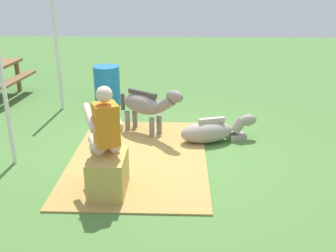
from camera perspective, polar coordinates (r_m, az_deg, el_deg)
ground_plane at (r=6.28m, az=-1.24°, el=-3.78°), size 24.00×24.00×0.00m
hay_patch at (r=6.09m, az=-4.17°, el=-4.53°), size 3.02×2.03×0.02m
hay_bale at (r=5.13m, az=-8.56°, el=-6.85°), size 0.64×0.45×0.52m
person_seated at (r=5.06m, az=-9.09°, el=-0.75°), size 0.72×0.58×1.40m
pony_standing at (r=6.81m, az=-3.08°, el=3.03°), size 0.92×1.17×0.89m
pony_lying at (r=6.63m, az=6.35°, el=-0.72°), size 0.66×1.35×0.42m
water_barrel at (r=8.52m, az=-8.72°, el=5.73°), size 0.54×0.54×0.83m
tent_pole_left at (r=5.97m, az=-22.51°, el=5.46°), size 0.06×0.06×2.39m
tent_pole_right at (r=8.27m, az=-15.60°, el=10.27°), size 0.06×0.06×2.39m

